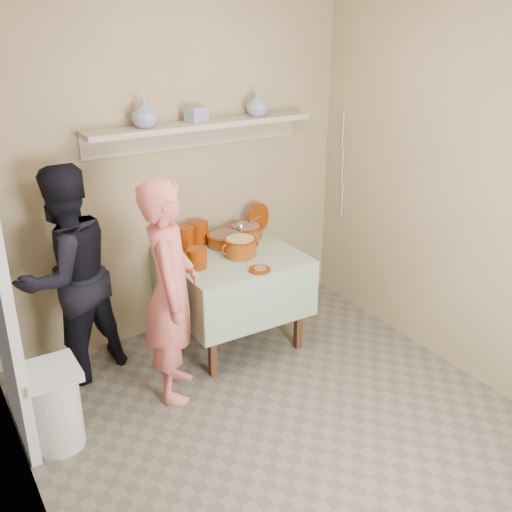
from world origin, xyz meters
TOP-DOWN VIEW (x-y plane):
  - ground at (0.00, 0.00)m, footprint 3.50×3.50m
  - plate_stack_a at (-0.01, 1.55)m, footprint 0.13×0.13m
  - plate_stack_b at (0.13, 1.60)m, footprint 0.15×0.15m
  - bowl_stack at (-0.10, 1.17)m, footprint 0.15×0.15m
  - empty_bowl at (-0.09, 1.33)m, footprint 0.16×0.16m
  - propped_lid at (0.69, 1.59)m, footprint 0.24×0.11m
  - vase_right at (0.69, 1.61)m, footprint 0.19×0.19m
  - vase_left at (-0.24, 1.62)m, footprint 0.24×0.24m
  - ceramic_box at (0.16, 1.62)m, footprint 0.18×0.15m
  - person_cook at (-0.43, 0.88)m, footprint 0.59×0.67m
  - person_helper at (-0.96, 1.45)m, footprint 0.93×0.84m
  - room_shell at (0.00, 0.00)m, footprint 3.04×3.54m
  - serving_table at (0.25, 1.28)m, footprint 0.97×0.97m
  - cazuela_meat_a at (0.29, 1.45)m, footprint 0.30×0.30m
  - cazuela_meat_b at (0.53, 1.53)m, footprint 0.28×0.28m
  - ladle at (0.47, 1.50)m, footprint 0.08×0.26m
  - cazuela_rice at (0.28, 1.20)m, footprint 0.33×0.25m
  - front_plate at (0.26, 0.88)m, footprint 0.16×0.16m
  - wall_shelf at (0.20, 1.65)m, footprint 1.80×0.25m
  - trash_bin at (-1.29, 0.72)m, footprint 0.32×0.32m
  - electrical_cord at (1.47, 1.48)m, footprint 0.01×0.05m

SIDE VIEW (x-z plane):
  - ground at x=0.00m, z-range 0.00..0.00m
  - trash_bin at x=-1.29m, z-range 0.00..0.56m
  - serving_table at x=0.25m, z-range 0.26..1.02m
  - front_plate at x=0.26m, z-range 0.76..0.78m
  - person_cook at x=-0.43m, z-range 0.00..1.55m
  - empty_bowl at x=-0.09m, z-range 0.76..0.81m
  - person_helper at x=-0.96m, z-range 0.00..1.58m
  - cazuela_meat_a at x=0.29m, z-range 0.77..0.87m
  - cazuela_meat_b at x=0.53m, z-range 0.77..0.87m
  - bowl_stack at x=-0.10m, z-range 0.76..0.91m
  - cazuela_rice at x=0.28m, z-range 0.77..0.92m
  - plate_stack_a at x=-0.01m, z-range 0.76..0.94m
  - plate_stack_b at x=0.13m, z-range 0.76..0.94m
  - ladle at x=0.47m, z-range 0.78..0.97m
  - propped_lid at x=0.69m, z-range 0.76..1.00m
  - electrical_cord at x=1.47m, z-range 0.80..1.70m
  - room_shell at x=0.00m, z-range 0.30..2.92m
  - wall_shelf at x=0.20m, z-range 1.57..1.78m
  - ceramic_box at x=0.16m, z-range 1.72..1.83m
  - vase_right at x=0.69m, z-range 1.72..1.91m
  - vase_left at x=-0.24m, z-range 1.72..1.92m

